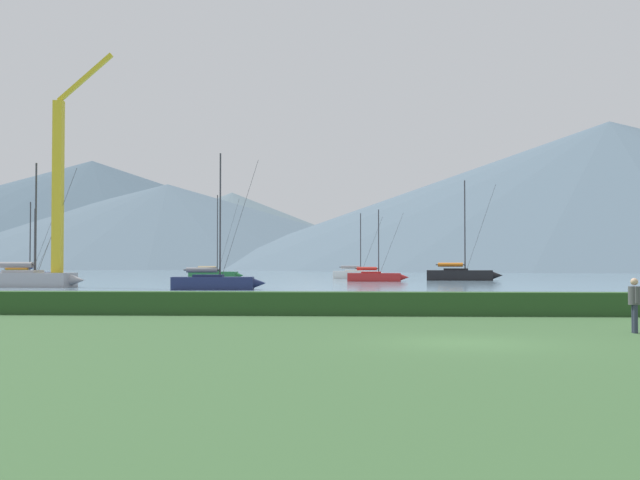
% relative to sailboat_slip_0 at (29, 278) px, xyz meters
% --- Properties ---
extents(ground_plane, '(1000.00, 1000.00, 0.00)m').
position_rel_sailboat_slip_0_xyz_m(ground_plane, '(31.44, -46.49, -0.76)').
color(ground_plane, '#385B33').
extents(harbor_water, '(320.00, 246.00, 0.00)m').
position_rel_sailboat_slip_0_xyz_m(harbor_water, '(31.44, 90.51, -0.76)').
color(harbor_water, slate).
rests_on(harbor_water, ground_plane).
extents(hedge_line, '(80.00, 1.20, 0.93)m').
position_rel_sailboat_slip_0_xyz_m(hedge_line, '(31.44, -35.49, -0.29)').
color(hedge_line, '#284C23').
rests_on(hedge_line, ground_plane).
extents(sailboat_slip_0, '(9.31, 3.48, 10.77)m').
position_rel_sailboat_slip_0_xyz_m(sailboat_slip_0, '(0.00, 0.00, 0.00)').
color(sailboat_slip_0, '#9E9EA3').
rests_on(sailboat_slip_0, harbor_water).
extents(sailboat_slip_1, '(7.13, 2.30, 8.36)m').
position_rel_sailboat_slip_0_xyz_m(sailboat_slip_1, '(-5.65, 12.46, -0.17)').
color(sailboat_slip_1, '#19707A').
rests_on(sailboat_slip_1, harbor_water).
extents(sailboat_slip_2, '(7.17, 2.57, 10.93)m').
position_rel_sailboat_slip_0_xyz_m(sailboat_slip_2, '(9.63, 35.02, -0.15)').
color(sailboat_slip_2, '#236B38').
rests_on(sailboat_slip_2, harbor_water).
extents(sailboat_slip_4, '(7.83, 3.18, 8.46)m').
position_rel_sailboat_slip_0_xyz_m(sailboat_slip_4, '(-9.95, 23.69, -0.13)').
color(sailboat_slip_4, navy).
rests_on(sailboat_slip_4, harbor_water).
extents(sailboat_slip_6, '(7.30, 2.21, 8.72)m').
position_rel_sailboat_slip_0_xyz_m(sailboat_slip_6, '(28.19, 38.89, -0.15)').
color(sailboat_slip_6, white).
rests_on(sailboat_slip_6, harbor_water).
extents(sailboat_slip_7, '(9.09, 3.48, 11.99)m').
position_rel_sailboat_slip_0_xyz_m(sailboat_slip_7, '(40.60, 28.63, -0.01)').
color(sailboat_slip_7, black).
rests_on(sailboat_slip_7, harbor_water).
extents(sailboat_slip_11, '(6.96, 2.30, 8.15)m').
position_rel_sailboat_slip_0_xyz_m(sailboat_slip_11, '(30.27, 22.84, -0.19)').
color(sailboat_slip_11, red).
rests_on(sailboat_slip_11, harbor_water).
extents(sailboat_slip_12, '(7.43, 2.67, 10.76)m').
position_rel_sailboat_slip_0_xyz_m(sailboat_slip_12, '(17.18, -5.44, -0.13)').
color(sailboat_slip_12, navy).
rests_on(sailboat_slip_12, harbor_water).
extents(person_standing_walker, '(0.36, 0.57, 1.65)m').
position_rel_sailboat_slip_0_xyz_m(person_standing_walker, '(36.92, -43.27, 0.22)').
color(person_standing_walker, '#2D3347').
rests_on(person_standing_walker, ground_plane).
extents(dock_crane, '(5.73, 2.00, 20.21)m').
position_rel_sailboat_slip_0_xyz_m(dock_crane, '(2.75, -0.40, 6.38)').
color(dock_crane, '#333338').
rests_on(dock_crane, ground_plane).
extents(distant_hill_west_ridge, '(185.37, 185.37, 36.40)m').
position_rel_sailboat_slip_0_xyz_m(distant_hill_west_ridge, '(-34.29, 317.67, 17.44)').
color(distant_hill_west_ridge, slate).
rests_on(distant_hill_west_ridge, ground_plane).
extents(distant_hill_central_peak, '(322.29, 322.29, 57.29)m').
position_rel_sailboat_slip_0_xyz_m(distant_hill_central_peak, '(125.43, 247.24, 27.89)').
color(distant_hill_central_peak, '#4C6070').
rests_on(distant_hill_central_peak, ground_plane).
extents(distant_hill_east_ridge, '(328.85, 328.85, 54.93)m').
position_rel_sailboat_slip_0_xyz_m(distant_hill_east_ridge, '(-110.53, 337.12, 26.71)').
color(distant_hill_east_ridge, '#425666').
rests_on(distant_hill_east_ridge, ground_plane).
extents(distant_hill_far_shoulder, '(256.51, 256.51, 37.16)m').
position_rel_sailboat_slip_0_xyz_m(distant_hill_far_shoulder, '(-57.59, 283.10, 17.82)').
color(distant_hill_far_shoulder, '#4C6070').
rests_on(distant_hill_far_shoulder, ground_plane).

